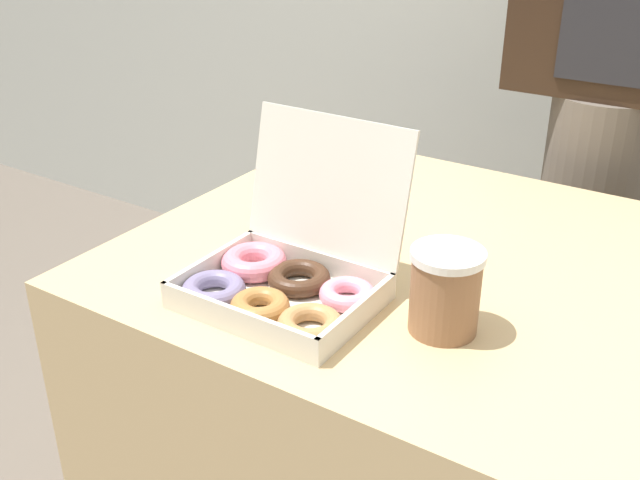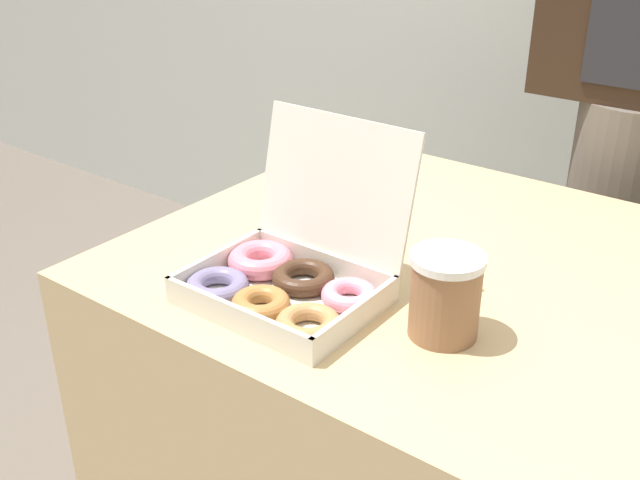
{
  "view_description": "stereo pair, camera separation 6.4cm",
  "coord_description": "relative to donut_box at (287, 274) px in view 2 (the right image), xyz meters",
  "views": [
    {
      "loc": [
        0.46,
        -1.07,
        1.36
      ],
      "look_at": [
        -0.05,
        -0.28,
        0.9
      ],
      "focal_mm": 42.0,
      "sensor_mm": 36.0,
      "label": 1
    },
    {
      "loc": [
        0.52,
        -1.03,
        1.36
      ],
      "look_at": [
        -0.05,
        -0.28,
        0.9
      ],
      "focal_mm": 42.0,
      "sensor_mm": 36.0,
      "label": 2
    }
  ],
  "objects": [
    {
      "name": "coffee_cup",
      "position": [
        0.25,
        0.05,
        0.03
      ],
      "size": [
        0.11,
        0.11,
        0.13
      ],
      "color": "#8C6042",
      "rests_on": "table"
    },
    {
      "name": "person_customer",
      "position": [
        0.24,
        0.93,
        0.1
      ],
      "size": [
        0.45,
        0.25,
        1.7
      ],
      "color": "#665B51",
      "rests_on": "ground_plane"
    },
    {
      "name": "donut_box",
      "position": [
        0.0,
        0.0,
        0.0
      ],
      "size": [
        0.31,
        0.28,
        0.26
      ],
      "color": "silver",
      "rests_on": "table"
    },
    {
      "name": "table",
      "position": [
        0.14,
        0.25,
        -0.42
      ],
      "size": [
        1.03,
        0.9,
        0.77
      ],
      "color": "tan",
      "rests_on": "ground_plane"
    }
  ]
}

